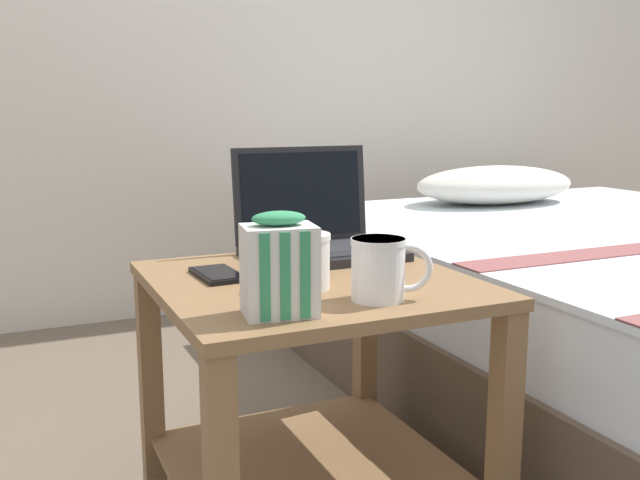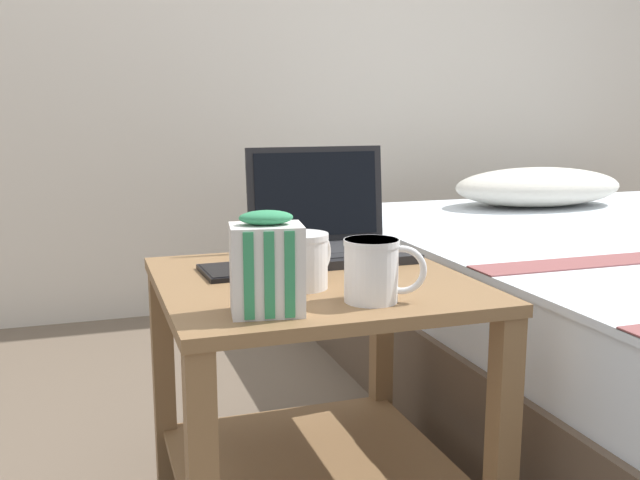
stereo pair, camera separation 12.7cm
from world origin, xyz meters
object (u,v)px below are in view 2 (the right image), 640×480
(mug_front_right, at_px, (373,267))
(snack_bag, at_px, (267,266))
(cell_phone, at_px, (222,272))
(mug_front_left, at_px, (303,257))
(laptop, at_px, (328,234))

(mug_front_right, height_order, snack_bag, snack_bag)
(cell_phone, bearing_deg, mug_front_left, -51.02)
(snack_bag, xyz_separation_m, cell_phone, (-0.02, 0.28, -0.07))
(mug_front_right, height_order, cell_phone, mug_front_right)
(snack_bag, bearing_deg, cell_phone, 93.50)
(mug_front_left, xyz_separation_m, mug_front_right, (0.08, -0.12, 0.00))
(mug_front_left, relative_size, mug_front_right, 0.92)
(laptop, height_order, cell_phone, laptop)
(laptop, bearing_deg, cell_phone, -156.33)
(mug_front_right, bearing_deg, snack_bag, -176.37)
(snack_bag, bearing_deg, laptop, 59.04)
(mug_front_right, distance_m, cell_phone, 0.34)
(cell_phone, bearing_deg, laptop, 23.67)
(snack_bag, height_order, cell_phone, snack_bag)
(mug_front_right, xyz_separation_m, snack_bag, (-0.18, -0.01, 0.02))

